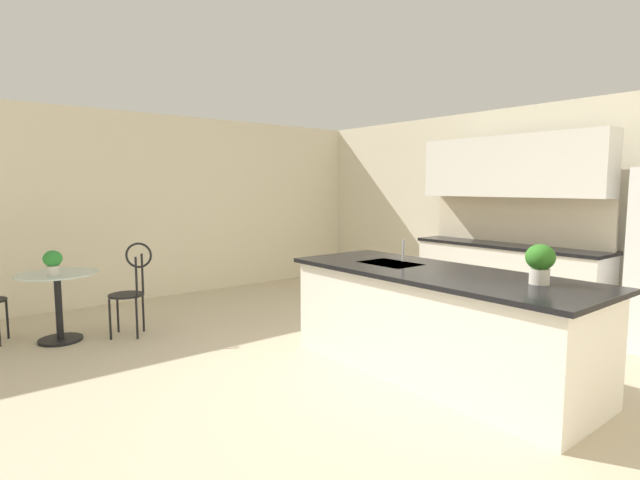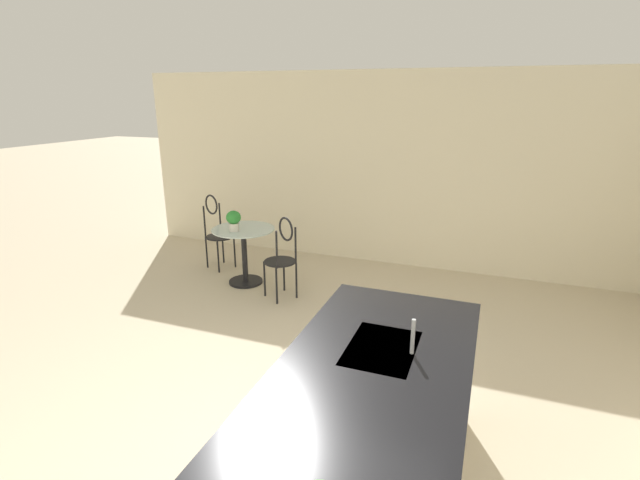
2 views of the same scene
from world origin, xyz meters
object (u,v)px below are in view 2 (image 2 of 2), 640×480
at_px(chair_near_window, 217,228).
at_px(chair_by_island, 282,254).
at_px(bistro_table, 244,250).
at_px(potted_plant_on_table, 234,219).

bearing_deg(chair_near_window, chair_by_island, 63.11).
bearing_deg(bistro_table, chair_near_window, -121.01).
bearing_deg(chair_near_window, potted_plant_on_table, 49.07).
xyz_separation_m(chair_near_window, chair_by_island, (0.68, 1.34, 0.00)).
bearing_deg(potted_plant_on_table, chair_near_window, -130.93).
xyz_separation_m(chair_near_window, potted_plant_on_table, (0.53, 0.61, 0.32)).
bearing_deg(bistro_table, chair_by_island, 67.45).
distance_m(bistro_table, chair_by_island, 0.74).
bearing_deg(potted_plant_on_table, chair_by_island, 78.28).
xyz_separation_m(bistro_table, chair_by_island, (0.28, 0.68, 0.13)).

